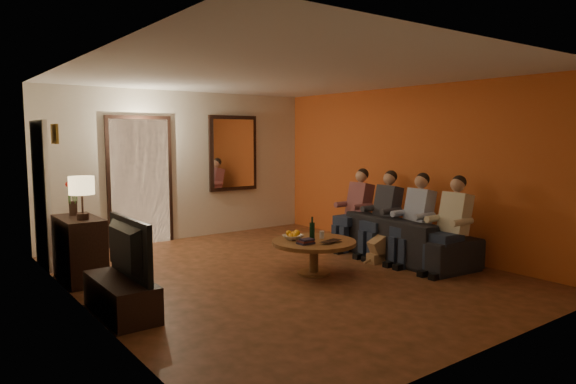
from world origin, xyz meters
TOP-DOWN VIEW (x-y plane):
  - floor at (0.00, 0.00)m, footprint 5.00×6.00m
  - ceiling at (0.00, 0.00)m, footprint 5.00×6.00m
  - back_wall at (0.00, 3.00)m, footprint 5.00×0.02m
  - front_wall at (0.00, -3.00)m, footprint 5.00×0.02m
  - left_wall at (-2.50, 0.00)m, footprint 0.02×6.00m
  - right_wall at (2.50, 0.00)m, footprint 0.02×6.00m
  - orange_accent at (2.49, 0.00)m, footprint 0.01×6.00m
  - kitchen_doorway at (-0.80, 2.98)m, footprint 1.00×0.06m
  - door_trim at (-0.80, 2.97)m, footprint 1.12×0.04m
  - fridge_glimpse at (-0.55, 2.98)m, footprint 0.45×0.03m
  - mirror_frame at (1.00, 2.96)m, footprint 1.00×0.05m
  - mirror_glass at (1.00, 2.93)m, footprint 0.86×0.02m
  - white_door at (-2.46, 2.30)m, footprint 0.06×0.85m
  - framed_art at (-2.47, 1.30)m, footprint 0.03×0.28m
  - art_canvas at (-2.46, 1.30)m, footprint 0.01×0.22m
  - dresser at (-2.25, 1.27)m, footprint 0.45×0.91m
  - table_lamp at (-2.25, 1.05)m, footprint 0.30×0.30m
  - flower_vase at (-2.25, 1.49)m, footprint 0.14×0.14m
  - tv_stand at (-2.25, -0.26)m, footprint 0.45×1.12m
  - tv at (-2.25, -0.26)m, footprint 1.08×0.14m
  - sofa at (1.94, -0.38)m, footprint 2.29×1.09m
  - person_a at (1.84, -1.28)m, footprint 0.60×0.40m
  - person_b at (1.84, -0.68)m, footprint 0.60×0.40m
  - person_c at (1.84, -0.08)m, footprint 0.60×0.40m
  - person_d at (1.84, 0.52)m, footprint 0.60×0.40m
  - dog at (1.55, -0.34)m, footprint 0.58×0.30m
  - coffee_table at (0.33, -0.24)m, footprint 1.32×1.32m
  - bowl at (0.15, -0.02)m, footprint 0.26×0.26m
  - oranges at (0.15, -0.02)m, footprint 0.20×0.20m
  - wine_bottle at (0.38, -0.14)m, footprint 0.07×0.07m
  - wine_glass at (0.51, -0.19)m, footprint 0.06×0.06m
  - book_stack at (0.11, -0.34)m, footprint 0.20×0.15m
  - laptop at (0.43, -0.52)m, footprint 0.37×0.29m

SIDE VIEW (x-z plane):
  - floor at x=0.00m, z-range -0.01..0.01m
  - tv_stand at x=-2.25m, z-range 0.00..0.37m
  - coffee_table at x=0.33m, z-range 0.00..0.45m
  - dog at x=1.55m, z-range 0.00..0.56m
  - sofa at x=1.94m, z-range 0.00..0.65m
  - dresser at x=-2.25m, z-range 0.00..0.81m
  - laptop at x=0.43m, z-range 0.45..0.48m
  - bowl at x=0.15m, z-range 0.45..0.51m
  - book_stack at x=0.11m, z-range 0.45..0.52m
  - wine_glass at x=0.51m, z-range 0.45..0.55m
  - oranges at x=0.15m, z-range 0.51..0.59m
  - person_a at x=1.84m, z-range 0.00..1.20m
  - person_b at x=1.84m, z-range 0.00..1.20m
  - person_c at x=1.84m, z-range 0.00..1.20m
  - person_d at x=1.84m, z-range 0.00..1.20m
  - wine_bottle at x=0.38m, z-range 0.45..0.76m
  - tv at x=-2.25m, z-range 0.37..0.99m
  - fridge_glimpse at x=-0.55m, z-range 0.05..1.75m
  - white_door at x=-2.46m, z-range 0.00..2.04m
  - flower_vase at x=-2.25m, z-range 0.81..1.25m
  - kitchen_doorway at x=-0.80m, z-range 0.00..2.10m
  - door_trim at x=-0.80m, z-range -0.06..2.16m
  - table_lamp at x=-2.25m, z-range 0.81..1.35m
  - back_wall at x=0.00m, z-range 0.00..2.60m
  - front_wall at x=0.00m, z-range 0.00..2.60m
  - left_wall at x=-2.50m, z-range 0.00..2.60m
  - right_wall at x=2.50m, z-range 0.00..2.60m
  - orange_accent at x=2.49m, z-range 0.00..2.60m
  - mirror_frame at x=1.00m, z-range 0.80..2.20m
  - mirror_glass at x=1.00m, z-range 0.87..2.13m
  - framed_art at x=-2.47m, z-range 1.73..1.97m
  - art_canvas at x=-2.46m, z-range 1.76..1.94m
  - ceiling at x=0.00m, z-range 2.60..2.60m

